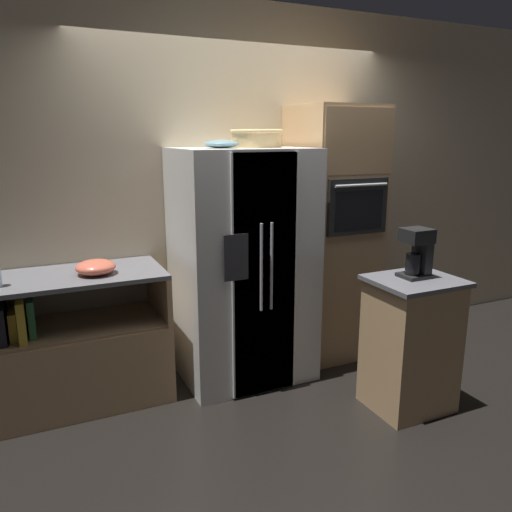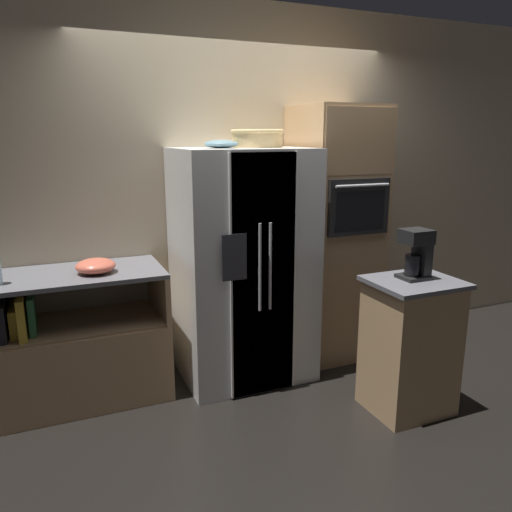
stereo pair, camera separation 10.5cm
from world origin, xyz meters
The scene contains 10 objects.
ground_plane centered at (0.00, 0.00, 0.00)m, with size 20.00×20.00×0.00m, color black.
wall_back centered at (0.00, 0.48, 1.40)m, with size 12.00×0.06×2.80m.
counter_left centered at (-1.38, 0.14, 0.34)m, with size 1.23×0.62×0.91m.
refrigerator centered at (-0.14, 0.06, 0.86)m, with size 0.95×0.81×1.72m.
wall_oven centered at (0.70, 0.14, 1.02)m, with size 0.63×0.69×2.03m.
island_counter centered at (0.68, -0.87, 0.46)m, with size 0.56×0.48×0.91m.
wicker_basket centered at (0.02, 0.15, 1.79)m, with size 0.39×0.39×0.13m.
fruit_bowl centered at (-0.30, 0.05, 1.75)m, with size 0.24×0.24×0.06m.
mixing_bowl centered at (-1.19, 0.07, 0.96)m, with size 0.26×0.26×0.10m.
coffee_maker centered at (0.71, -0.84, 1.08)m, with size 0.18×0.16×0.32m.
Camera 1 is at (-1.55, -3.25, 1.81)m, focal length 35.00 mm.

